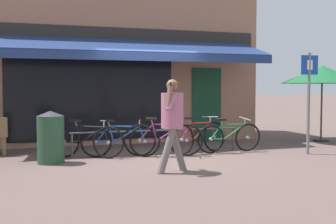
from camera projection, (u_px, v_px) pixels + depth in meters
The scene contains 12 objects.
ground_plane at pixel (163, 159), 9.11m from camera, with size 160.00×160.00×0.00m, color brown.
shop_front at pixel (114, 52), 12.73m from camera, with size 8.00×4.54×5.25m.
bike_rack_rail at pixel (157, 133), 9.70m from camera, with size 3.97×0.04×0.57m.
bicycle_black at pixel (86, 141), 9.17m from camera, with size 1.58×0.81×0.85m.
bicycle_blue at pixel (120, 140), 9.30m from camera, with size 1.75×0.55×0.85m.
bicycle_purple at pixel (163, 139), 9.38m from camera, with size 1.74×0.71×0.88m.
bicycle_red at pixel (198, 137), 9.83m from camera, with size 1.66×0.78×0.87m.
bicycle_green at pixel (229, 137), 9.95m from camera, with size 1.68×0.52×0.84m.
pedestrian_adult at pixel (172, 116), 7.58m from camera, with size 0.64×0.62×1.70m.
litter_bin at pixel (51, 137), 8.52m from camera, with size 0.55×0.55×1.07m.
parking_sign at pixel (309, 92), 9.66m from camera, with size 0.44×0.07×2.34m.
cafe_parasol at pixel (322, 75), 12.01m from camera, with size 2.26×2.26×2.17m.
Camera 1 is at (-2.64, -8.65, 1.52)m, focal length 45.00 mm.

